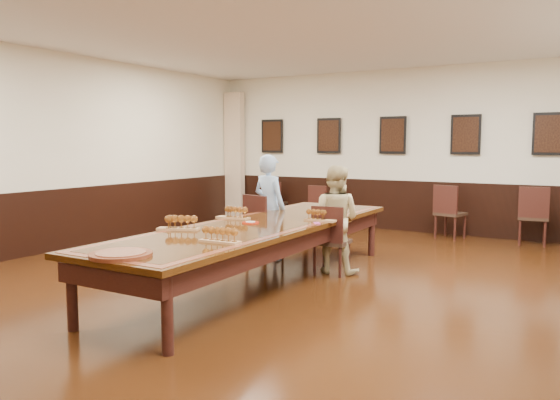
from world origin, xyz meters
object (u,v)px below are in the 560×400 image
Objects in this scene: spare_chair_c at (451,212)px; carved_platter at (121,254)px; person_man at (269,207)px; chair_woman at (332,239)px; conference_table at (260,235)px; person_woman at (335,219)px; chair_man at (265,227)px; spare_chair_b at (322,206)px; spare_chair_a at (276,202)px; spare_chair_d at (533,216)px.

spare_chair_c is 1.46× the size of carved_platter.
spare_chair_c is 3.73m from person_man.
conference_table is (-0.55, -0.93, 0.15)m from chair_woman.
conference_table is at bearing 57.26° from person_woman.
chair_man is 1.11× the size of spare_chair_b.
person_man is at bearing -90.00° from chair_man.
spare_chair_b is 0.18× the size of conference_table.
spare_chair_a is at bearing 10.44° from spare_chair_c.
carved_platter is at bearing 104.03° from spare_chair_a.
spare_chair_c is 0.98× the size of spare_chair_d.
person_man is at bearing 116.63° from conference_table.
conference_table is (-2.64, -4.58, 0.11)m from spare_chair_d.
conference_table is at bearing 53.43° from spare_chair_d.
spare_chair_a is 0.57× the size of person_man.
spare_chair_b is at bearing -66.88° from chair_man.
spare_chair_c is at bearing 79.46° from carved_platter.
person_man reaches higher than spare_chair_b.
person_man reaches higher than person_woman.
spare_chair_c reaches higher than chair_woman.
chair_woman is at bearing 123.12° from spare_chair_a.
person_man is (0.02, 0.10, 0.29)m from chair_man.
spare_chair_b is at bearing -5.32° from spare_chair_d.
spare_chair_d is at bearing 60.08° from conference_table.
spare_chair_c is at bearing -106.57° from chair_woman.
spare_chair_c is (1.95, 3.28, 0.00)m from chair_man.
carved_platter is at bearing 75.82° from person_woman.
person_woman is at bearing 123.77° from spare_chair_a.
spare_chair_c is 0.63× the size of person_man.
carved_platter is at bearing 93.68° from spare_chair_c.
chair_man is 0.31m from person_man.
person_man reaches higher than spare_chair_a.
person_woman is at bearing -90.00° from chair_woman.
person_man is (-3.29, -3.26, 0.28)m from spare_chair_d.
spare_chair_a is at bearing -48.73° from person_man.
spare_chair_c is (2.60, 0.01, 0.05)m from spare_chair_b.
person_woman is 0.29× the size of conference_table.
spare_chair_d is at bearing -124.88° from chair_woman.
chair_woman is 1.04× the size of spare_chair_b.
person_woman is (1.20, -0.28, -0.06)m from person_man.
spare_chair_a is 1.02× the size of spare_chair_b.
spare_chair_c is at bearing 74.20° from conference_table.
spare_chair_b is at bearing -66.15° from person_man.
spare_chair_a is 5.23m from spare_chair_d.
spare_chair_d reaches higher than spare_chair_c.
spare_chair_d is at bearing -123.39° from person_man.
chair_woman reaches higher than conference_table.
chair_man is 4.73m from spare_chair_d.
person_woman is at bearing 52.78° from spare_chair_d.
person_woman reaches higher than chair_woman.
conference_table is (1.33, -4.49, 0.17)m from spare_chair_b.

